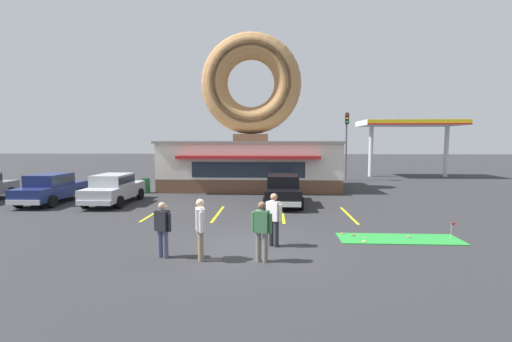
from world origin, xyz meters
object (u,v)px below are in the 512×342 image
object	(u,v)px
car_navy	(51,187)
pedestrian_blue_sweater_man	(163,227)
traffic_light_pole	(346,137)
pedestrian_clipboard_woman	(274,217)
car_silver	(114,188)
pedestrian_hooded_kid	(262,229)
trash_bin	(146,185)
golf_ball	(365,238)
pedestrian_leather_jacket_man	(200,226)
car_black	(283,188)
putting_flag_pin	(452,226)

from	to	relation	value
car_navy	pedestrian_blue_sweater_man	xyz separation A→B (m)	(8.84, -8.33, 0.02)
traffic_light_pole	pedestrian_clipboard_woman	bearing A→B (deg)	-108.37
car_silver	pedestrian_hooded_kid	bearing A→B (deg)	-46.05
pedestrian_clipboard_woman	trash_bin	bearing A→B (deg)	127.05
pedestrian_blue_sweater_man	traffic_light_pole	xyz separation A→B (m)	(9.38, 19.84, 2.81)
pedestrian_clipboard_woman	trash_bin	size ratio (longest dim) A/B	1.75
car_silver	golf_ball	bearing A→B (deg)	-27.72
pedestrian_hooded_kid	trash_bin	size ratio (longest dim) A/B	1.74
car_navy	golf_ball	bearing A→B (deg)	-22.07
golf_ball	pedestrian_blue_sweater_man	size ratio (longest dim) A/B	0.03
car_silver	trash_bin	bearing A→B (deg)	85.85
pedestrian_leather_jacket_man	car_black	bearing A→B (deg)	73.39
car_silver	car_black	xyz separation A→B (m)	(9.08, 0.13, 0.00)
car_navy	car_silver	size ratio (longest dim) A/B	1.00
car_silver	pedestrian_leather_jacket_man	size ratio (longest dim) A/B	2.61
pedestrian_blue_sweater_man	pedestrian_clipboard_woman	size ratio (longest dim) A/B	0.95
car_black	car_navy	bearing A→B (deg)	-179.43
car_black	pedestrian_hooded_kid	xyz separation A→B (m)	(-0.85, -8.67, 0.07)
pedestrian_leather_jacket_man	pedestrian_clipboard_woman	distance (m)	2.49
pedestrian_blue_sweater_man	pedestrian_hooded_kid	world-z (taller)	pedestrian_hooded_kid
car_black	trash_bin	size ratio (longest dim) A/B	4.71
trash_bin	car_black	bearing A→B (deg)	-23.03
car_navy	car_silver	xyz separation A→B (m)	(3.47, -0.00, 0.00)
golf_ball	pedestrian_leather_jacket_man	bearing A→B (deg)	-155.62
car_black	traffic_light_pole	world-z (taller)	traffic_light_pole
putting_flag_pin	pedestrian_hooded_kid	size ratio (longest dim) A/B	0.32
pedestrian_blue_sweater_man	putting_flag_pin	bearing A→B (deg)	14.04
car_silver	pedestrian_leather_jacket_man	bearing A→B (deg)	-52.57
car_black	pedestrian_blue_sweater_man	xyz separation A→B (m)	(-3.71, -8.46, 0.02)
trash_bin	pedestrian_blue_sweater_man	bearing A→B (deg)	-67.35
golf_ball	car_navy	size ratio (longest dim) A/B	0.01
car_black	pedestrian_clipboard_woman	size ratio (longest dim) A/B	2.69
car_navy	pedestrian_leather_jacket_man	xyz separation A→B (m)	(9.97, -8.50, 0.11)
trash_bin	car_silver	bearing A→B (deg)	-94.15
car_black	traffic_light_pole	bearing A→B (deg)	63.49
car_black	pedestrian_hooded_kid	distance (m)	8.71
pedestrian_hooded_kid	pedestrian_clipboard_woman	world-z (taller)	pedestrian_clipboard_woman
pedestrian_clipboard_woman	traffic_light_pole	distance (m)	19.81
golf_ball	car_navy	bearing A→B (deg)	157.93
car_silver	traffic_light_pole	distance (m)	18.92
pedestrian_leather_jacket_man	putting_flag_pin	bearing A→B (deg)	16.98
car_silver	pedestrian_blue_sweater_man	bearing A→B (deg)	-57.19
putting_flag_pin	car_silver	bearing A→B (deg)	157.81
golf_ball	putting_flag_pin	bearing A→B (deg)	2.84
golf_ball	pedestrian_blue_sweater_man	bearing A→B (deg)	-160.95
pedestrian_blue_sweater_man	pedestrian_clipboard_woman	xyz separation A→B (m)	(3.20, 1.22, 0.05)
car_navy	car_black	xyz separation A→B (m)	(12.55, 0.13, 0.00)
golf_ball	putting_flag_pin	world-z (taller)	putting_flag_pin
pedestrian_blue_sweater_man	car_silver	bearing A→B (deg)	122.81
car_black	trash_bin	world-z (taller)	car_black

